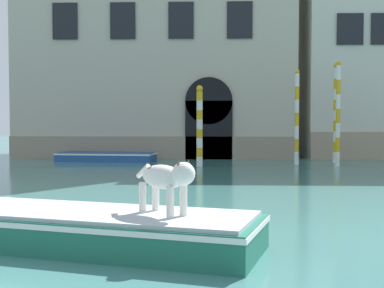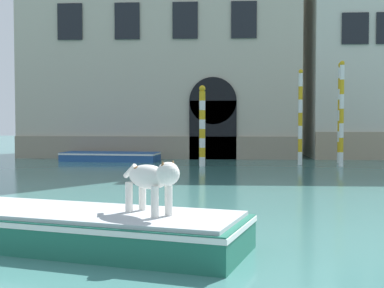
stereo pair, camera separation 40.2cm
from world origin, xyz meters
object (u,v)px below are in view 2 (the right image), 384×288
at_px(dog_on_deck, 152,178).
at_px(mooring_pole_4, 342,113).
at_px(boat_foreground, 30,224).
at_px(boat_moored_near_palazzo, 110,156).
at_px(mooring_pole_3, 202,125).
at_px(mooring_pole_5, 341,112).
at_px(mooring_pole_0, 300,117).

distance_m(dog_on_deck, mooring_pole_4, 16.29).
relative_size(boat_foreground, boat_moored_near_palazzo, 1.54).
height_order(dog_on_deck, mooring_pole_3, mooring_pole_3).
height_order(mooring_pole_3, mooring_pole_5, mooring_pole_5).
xyz_separation_m(mooring_pole_0, mooring_pole_5, (2.02, 1.21, 0.22)).
relative_size(boat_foreground, mooring_pole_0, 1.76).
xyz_separation_m(boat_foreground, mooring_pole_4, (8.18, 14.50, 1.96)).
xyz_separation_m(boat_moored_near_palazzo, mooring_pole_5, (10.88, -0.49, 2.13)).
bearing_deg(dog_on_deck, mooring_pole_5, 114.21).
relative_size(mooring_pole_0, mooring_pole_5, 0.91).
distance_m(mooring_pole_3, mooring_pole_4, 5.95).
bearing_deg(boat_foreground, mooring_pole_3, 96.61).
bearing_deg(mooring_pole_4, mooring_pole_5, 78.82).
bearing_deg(mooring_pole_4, mooring_pole_3, -178.18).
distance_m(boat_foreground, dog_on_deck, 2.33).
distance_m(mooring_pole_0, mooring_pole_4, 1.81).
distance_m(mooring_pole_4, mooring_pole_5, 2.03).
xyz_separation_m(mooring_pole_0, mooring_pole_4, (1.63, -0.78, 0.14)).
relative_size(boat_foreground, dog_on_deck, 7.53).
xyz_separation_m(boat_moored_near_palazzo, mooring_pole_4, (10.49, -2.48, 2.04)).
distance_m(boat_moored_near_palazzo, mooring_pole_4, 10.97).
height_order(boat_foreground, mooring_pole_5, mooring_pole_5).
distance_m(boat_foreground, mooring_pole_3, 14.56).
height_order(dog_on_deck, mooring_pole_4, mooring_pole_4).
bearing_deg(boat_moored_near_palazzo, mooring_pole_5, 3.28).
bearing_deg(mooring_pole_4, dog_on_deck, -111.99).
bearing_deg(boat_foreground, boat_moored_near_palazzo, 113.31).
bearing_deg(dog_on_deck, boat_moored_near_palazzo, 149.09).
distance_m(dog_on_deck, mooring_pole_3, 14.89).
relative_size(dog_on_deck, mooring_pole_4, 0.22).
height_order(dog_on_deck, mooring_pole_5, mooring_pole_5).
bearing_deg(boat_foreground, mooring_pole_4, 76.15).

